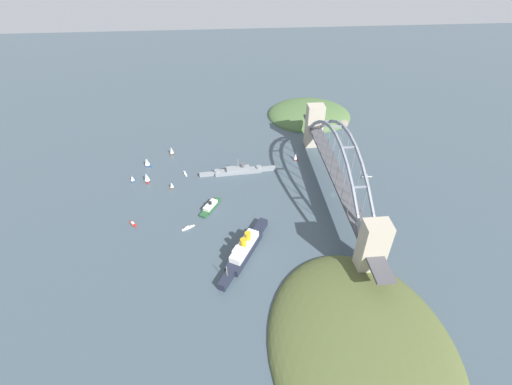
{
  "coord_description": "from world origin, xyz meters",
  "views": [
    {
      "loc": [
        -282.87,
        104.57,
        227.97
      ],
      "look_at": [
        0.0,
        80.09,
        8.0
      ],
      "focal_mm": 25.03,
      "sensor_mm": 36.0,
      "label": 1
    }
  ],
  "objects_px": {
    "seaplane_taxiing_near_bridge": "(367,177)",
    "small_boat_1": "(147,177)",
    "small_boat_4": "(171,150)",
    "small_boat_5": "(319,264)",
    "small_boat_3": "(133,224)",
    "small_boat_8": "(172,185)",
    "small_boat_9": "(147,162)",
    "small_boat_6": "(188,228)",
    "ocean_liner": "(245,249)",
    "small_boat_0": "(185,173)",
    "harbor_arch_bridge": "(337,172)",
    "naval_cruiser": "(239,170)",
    "harbor_ferry_steamer": "(210,207)",
    "small_boat_2": "(132,179)",
    "small_boat_7": "(296,157)"
  },
  "relations": [
    {
      "from": "ocean_liner",
      "to": "small_boat_3",
      "type": "height_order",
      "value": "ocean_liner"
    },
    {
      "from": "seaplane_taxiing_near_bridge",
      "to": "small_boat_5",
      "type": "bearing_deg",
      "value": 145.48
    },
    {
      "from": "small_boat_8",
      "to": "small_boat_6",
      "type": "bearing_deg",
      "value": -162.08
    },
    {
      "from": "small_boat_4",
      "to": "small_boat_1",
      "type": "bearing_deg",
      "value": 159.15
    },
    {
      "from": "small_boat_2",
      "to": "small_boat_9",
      "type": "bearing_deg",
      "value": -20.61
    },
    {
      "from": "seaplane_taxiing_near_bridge",
      "to": "small_boat_1",
      "type": "xyz_separation_m",
      "value": [
        15.92,
        239.22,
        3.6
      ]
    },
    {
      "from": "small_boat_8",
      "to": "small_boat_4",
      "type": "bearing_deg",
      "value": 5.65
    },
    {
      "from": "harbor_arch_bridge",
      "to": "small_boat_9",
      "type": "distance_m",
      "value": 213.62
    },
    {
      "from": "harbor_ferry_steamer",
      "to": "small_boat_4",
      "type": "bearing_deg",
      "value": 24.2
    },
    {
      "from": "harbor_ferry_steamer",
      "to": "small_boat_0",
      "type": "bearing_deg",
      "value": 24.99
    },
    {
      "from": "small_boat_2",
      "to": "small_boat_7",
      "type": "bearing_deg",
      "value": -81.46
    },
    {
      "from": "small_boat_4",
      "to": "small_boat_5",
      "type": "bearing_deg",
      "value": -143.49
    },
    {
      "from": "harbor_arch_bridge",
      "to": "small_boat_9",
      "type": "height_order",
      "value": "harbor_arch_bridge"
    },
    {
      "from": "harbor_ferry_steamer",
      "to": "small_boat_0",
      "type": "distance_m",
      "value": 69.05
    },
    {
      "from": "small_boat_3",
      "to": "harbor_arch_bridge",
      "type": "bearing_deg",
      "value": -81.87
    },
    {
      "from": "small_boat_0",
      "to": "ocean_liner",
      "type": "bearing_deg",
      "value": -154.68
    },
    {
      "from": "seaplane_taxiing_near_bridge",
      "to": "small_boat_6",
      "type": "distance_m",
      "value": 200.6
    },
    {
      "from": "small_boat_3",
      "to": "small_boat_8",
      "type": "relative_size",
      "value": 1.29
    },
    {
      "from": "harbor_arch_bridge",
      "to": "small_boat_7",
      "type": "height_order",
      "value": "harbor_arch_bridge"
    },
    {
      "from": "ocean_liner",
      "to": "seaplane_taxiing_near_bridge",
      "type": "distance_m",
      "value": 171.37
    },
    {
      "from": "small_boat_4",
      "to": "small_boat_7",
      "type": "distance_m",
      "value": 149.27
    },
    {
      "from": "seaplane_taxiing_near_bridge",
      "to": "small_boat_1",
      "type": "distance_m",
      "value": 239.78
    },
    {
      "from": "naval_cruiser",
      "to": "small_boat_8",
      "type": "xyz_separation_m",
      "value": [
        -21.88,
        71.98,
        0.19
      ]
    },
    {
      "from": "small_boat_1",
      "to": "small_boat_8",
      "type": "bearing_deg",
      "value": -116.96
    },
    {
      "from": "small_boat_4",
      "to": "small_boat_8",
      "type": "height_order",
      "value": "small_boat_4"
    },
    {
      "from": "harbor_arch_bridge",
      "to": "small_boat_6",
      "type": "relative_size",
      "value": 22.66
    },
    {
      "from": "harbor_ferry_steamer",
      "to": "seaplane_taxiing_near_bridge",
      "type": "height_order",
      "value": "harbor_ferry_steamer"
    },
    {
      "from": "seaplane_taxiing_near_bridge",
      "to": "small_boat_3",
      "type": "bearing_deg",
      "value": 102.29
    },
    {
      "from": "naval_cruiser",
      "to": "small_boat_0",
      "type": "relative_size",
      "value": 7.98
    },
    {
      "from": "small_boat_4",
      "to": "small_boat_6",
      "type": "distance_m",
      "value": 136.54
    },
    {
      "from": "harbor_ferry_steamer",
      "to": "seaplane_taxiing_near_bridge",
      "type": "distance_m",
      "value": 173.92
    },
    {
      "from": "small_boat_8",
      "to": "small_boat_9",
      "type": "distance_m",
      "value": 55.97
    },
    {
      "from": "small_boat_1",
      "to": "small_boat_6",
      "type": "bearing_deg",
      "value": -148.23
    },
    {
      "from": "ocean_liner",
      "to": "small_boat_0",
      "type": "height_order",
      "value": "ocean_liner"
    },
    {
      "from": "seaplane_taxiing_near_bridge",
      "to": "small_boat_0",
      "type": "relative_size",
      "value": 1.02
    },
    {
      "from": "small_boat_1",
      "to": "small_boat_7",
      "type": "height_order",
      "value": "small_boat_1"
    },
    {
      "from": "small_boat_0",
      "to": "small_boat_4",
      "type": "xyz_separation_m",
      "value": [
        44.47,
        18.93,
        4.11
      ]
    },
    {
      "from": "naval_cruiser",
      "to": "seaplane_taxiing_near_bridge",
      "type": "xyz_separation_m",
      "value": [
        -23.66,
        -139.42,
        -1.32
      ]
    },
    {
      "from": "small_boat_2",
      "to": "small_boat_8",
      "type": "distance_m",
      "value": 46.41
    },
    {
      "from": "ocean_liner",
      "to": "seaplane_taxiing_near_bridge",
      "type": "xyz_separation_m",
      "value": [
        98.64,
        -140.07,
        -4.0
      ]
    },
    {
      "from": "small_boat_5",
      "to": "small_boat_7",
      "type": "xyz_separation_m",
      "value": [
        161.16,
        -8.57,
        3.53
      ]
    },
    {
      "from": "naval_cruiser",
      "to": "small_boat_5",
      "type": "relative_size",
      "value": 7.43
    },
    {
      "from": "harbor_ferry_steamer",
      "to": "small_boat_3",
      "type": "height_order",
      "value": "harbor_ferry_steamer"
    },
    {
      "from": "small_boat_2",
      "to": "small_boat_7",
      "type": "xyz_separation_m",
      "value": [
        27.6,
        -183.81,
        0.77
      ]
    },
    {
      "from": "small_boat_0",
      "to": "small_boat_5",
      "type": "xyz_separation_m",
      "value": [
        -142.57,
        -119.51,
        0.02
      ]
    },
    {
      "from": "small_boat_6",
      "to": "small_boat_5",
      "type": "bearing_deg",
      "value": -115.73
    },
    {
      "from": "small_boat_1",
      "to": "small_boat_3",
      "type": "xyz_separation_m",
      "value": [
        -68.66,
        2.86,
        -4.7
      ]
    },
    {
      "from": "small_boat_4",
      "to": "small_boat_9",
      "type": "distance_m",
      "value": 34.86
    },
    {
      "from": "ocean_liner",
      "to": "small_boat_2",
      "type": "relative_size",
      "value": 10.36
    },
    {
      "from": "small_boat_3",
      "to": "small_boat_9",
      "type": "relative_size",
      "value": 0.88
    }
  ]
}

